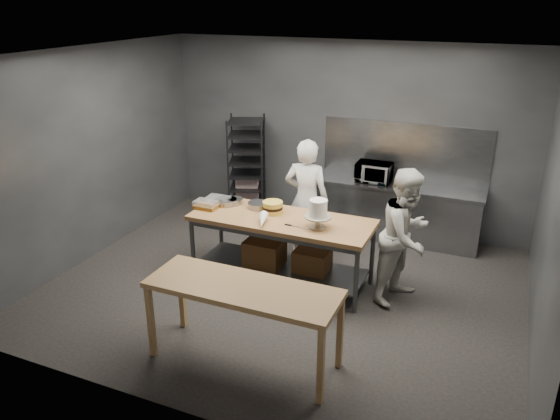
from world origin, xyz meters
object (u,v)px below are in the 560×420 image
near_counter (243,294)px  speed_rack (247,169)px  frosted_cake_stand (318,211)px  microwave (374,172)px  work_table (283,242)px  chef_right (406,236)px  layer_cake (273,207)px  chef_behind (306,200)px

near_counter → speed_rack: bearing=115.9°
speed_rack → frosted_cake_stand: size_ratio=4.69×
frosted_cake_stand → microwave: bearing=85.3°
work_table → microwave: microwave is taller
chef_right → microwave: chef_right is taller
near_counter → work_table: bearing=100.0°
speed_rack → layer_cake: speed_rack is taller
speed_rack → chef_behind: chef_behind is taller
microwave → frosted_cake_stand: (-0.17, -2.11, 0.10)m
near_counter → chef_behind: bearing=96.4°
work_table → near_counter: bearing=-80.0°
chef_behind → frosted_cake_stand: (0.50, -0.94, 0.26)m
work_table → chef_right: 1.61m
work_table → speed_rack: speed_rack is taller
chef_behind → microwave: (0.68, 1.17, 0.16)m
chef_behind → chef_right: chef_behind is taller
chef_right → frosted_cake_stand: chef_right is taller
near_counter → speed_rack: size_ratio=1.14×
speed_rack → chef_behind: bearing=-36.0°
near_counter → chef_behind: size_ratio=1.12×
near_counter → chef_right: bearing=57.2°
chef_right → frosted_cake_stand: bearing=128.1°
speed_rack → microwave: size_ratio=3.23×
work_table → microwave: size_ratio=4.43×
chef_right → layer_cake: chef_right is taller
near_counter → speed_rack: (-1.79, 3.68, 0.04)m
work_table → layer_cake: bearing=149.5°
work_table → microwave: bearing=70.7°
microwave → layer_cake: microwave is taller
near_counter → layer_cake: (-0.50, 1.88, 0.19)m
speed_rack → chef_right: (3.05, -1.72, 0.01)m
chef_behind → microwave: 1.36m
speed_rack → chef_right: size_ratio=1.01×
work_table → layer_cake: size_ratio=8.97×
near_counter → frosted_cake_stand: bearing=82.5°
near_counter → frosted_cake_stand: frosted_cake_stand is taller
speed_rack → frosted_cake_stand: speed_rack is taller
work_table → near_counter: size_ratio=1.20×
near_counter → speed_rack: 4.09m
microwave → frosted_cake_stand: frosted_cake_stand is taller
chef_right → layer_cake: 1.77m
speed_rack → layer_cake: (1.28, -1.80, 0.14)m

